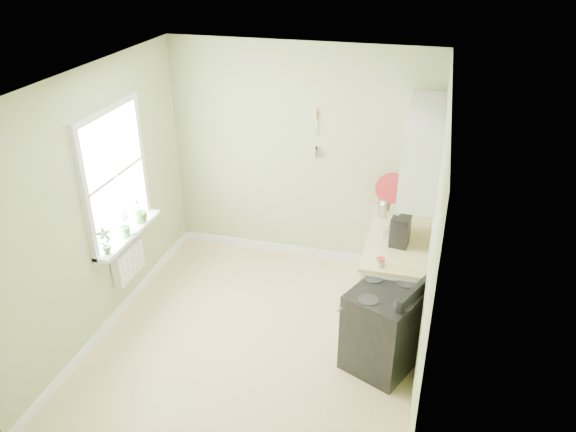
% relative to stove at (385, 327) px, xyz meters
% --- Properties ---
extents(floor, '(3.20, 3.60, 0.02)m').
position_rel_stove_xyz_m(floor, '(-1.28, -0.01, -0.44)').
color(floor, tan).
rests_on(floor, ground).
extents(ceiling, '(3.20, 3.60, 0.02)m').
position_rel_stove_xyz_m(ceiling, '(-1.28, -0.01, 2.28)').
color(ceiling, white).
rests_on(ceiling, wall_back).
extents(wall_back, '(3.20, 0.02, 2.70)m').
position_rel_stove_xyz_m(wall_back, '(-1.28, 1.80, 0.92)').
color(wall_back, '#A6B77D').
rests_on(wall_back, floor).
extents(wall_left, '(0.02, 3.60, 2.70)m').
position_rel_stove_xyz_m(wall_left, '(-2.89, -0.01, 0.92)').
color(wall_left, '#A6B77D').
rests_on(wall_left, floor).
extents(wall_right, '(0.02, 3.60, 2.70)m').
position_rel_stove_xyz_m(wall_right, '(0.33, -0.01, 0.92)').
color(wall_right, '#A6B77D').
rests_on(wall_right, floor).
extents(base_cabinets, '(0.60, 1.60, 0.87)m').
position_rel_stove_xyz_m(base_cabinets, '(0.02, 0.99, 0.01)').
color(base_cabinets, white).
rests_on(base_cabinets, floor).
extents(countertop, '(0.64, 1.60, 0.04)m').
position_rel_stove_xyz_m(countertop, '(0.01, 0.99, 0.46)').
color(countertop, beige).
rests_on(countertop, base_cabinets).
extents(upper_cabinets, '(0.35, 1.40, 0.80)m').
position_rel_stove_xyz_m(upper_cabinets, '(0.15, 1.09, 1.42)').
color(upper_cabinets, white).
rests_on(upper_cabinets, wall_right).
extents(window, '(0.06, 1.14, 1.44)m').
position_rel_stove_xyz_m(window, '(-2.86, 0.29, 1.12)').
color(window, white).
rests_on(window, wall_left).
extents(window_sill, '(0.18, 1.14, 0.04)m').
position_rel_stove_xyz_m(window_sill, '(-2.79, 0.29, 0.45)').
color(window_sill, white).
rests_on(window_sill, wall_left).
extents(radiator, '(0.12, 0.50, 0.35)m').
position_rel_stove_xyz_m(radiator, '(-2.82, 0.24, 0.12)').
color(radiator, white).
rests_on(radiator, wall_left).
extents(wall_utensils, '(0.02, 0.14, 0.58)m').
position_rel_stove_xyz_m(wall_utensils, '(-1.08, 1.77, 1.14)').
color(wall_utensils, beige).
rests_on(wall_utensils, wall_back).
extents(stove, '(0.85, 0.86, 0.95)m').
position_rel_stove_xyz_m(stove, '(0.00, 0.00, 0.00)').
color(stove, black).
rests_on(stove, floor).
extents(stand_mixer, '(0.26, 0.32, 0.35)m').
position_rel_stove_xyz_m(stand_mixer, '(-0.02, 0.93, 0.63)').
color(stand_mixer, '#B2B2B7').
rests_on(stand_mixer, countertop).
extents(kettle, '(0.19, 0.11, 0.20)m').
position_rel_stove_xyz_m(kettle, '(-0.21, 1.34, 0.58)').
color(kettle, silver).
rests_on(kettle, countertop).
extents(coffee_maker, '(0.20, 0.22, 0.31)m').
position_rel_stove_xyz_m(coffee_maker, '(0.02, 0.75, 0.63)').
color(coffee_maker, black).
rests_on(coffee_maker, countertop).
extents(red_tray, '(0.38, 0.15, 0.37)m').
position_rel_stove_xyz_m(red_tray, '(-0.16, 1.71, 0.67)').
color(red_tray, red).
rests_on(red_tray, countertop).
extents(jar, '(0.08, 0.08, 0.09)m').
position_rel_stove_xyz_m(jar, '(-0.11, 0.29, 0.53)').
color(jar, '#BCB894').
rests_on(jar, countertop).
extents(plant_a, '(0.17, 0.18, 0.29)m').
position_rel_stove_xyz_m(plant_a, '(-2.78, -0.16, 0.62)').
color(plant_a, '#41742F').
rests_on(plant_a, window_sill).
extents(plant_b, '(0.19, 0.19, 0.27)m').
position_rel_stove_xyz_m(plant_b, '(-2.78, 0.21, 0.61)').
color(plant_b, '#41742F').
rests_on(plant_b, window_sill).
extents(plant_c, '(0.21, 0.21, 0.29)m').
position_rel_stove_xyz_m(plant_c, '(-2.78, 0.54, 0.62)').
color(plant_c, '#41742F').
rests_on(plant_c, window_sill).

